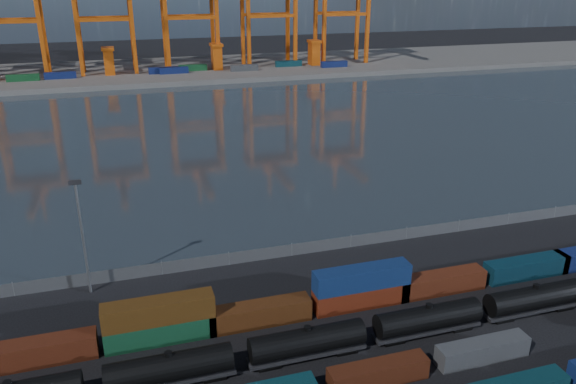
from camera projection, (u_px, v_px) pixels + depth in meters
name	position (u px, v px, depth m)	size (l,w,h in m)	color
ground	(366.00, 367.00, 63.20)	(700.00, 700.00, 0.00)	black
harbor_water	(209.00, 132.00, 156.64)	(700.00, 700.00, 0.00)	#2A353D
far_quay	(169.00, 70.00, 249.71)	(700.00, 70.00, 2.00)	#514F4C
container_row_north	(372.00, 291.00, 74.67)	(142.19, 2.67, 5.68)	navy
tanker_string	(369.00, 330.00, 66.04)	(91.48, 3.00, 4.30)	black
waterfront_fence	(292.00, 250.00, 87.75)	(160.12, 0.12, 2.20)	#595B5E
yard_light_mast	(82.00, 232.00, 74.71)	(1.60, 0.40, 16.60)	slate
quay_containers	(145.00, 71.00, 232.92)	(172.58, 10.99, 2.60)	navy
straddle_carriers	(164.00, 58.00, 237.64)	(140.00, 7.00, 11.10)	#DD570F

